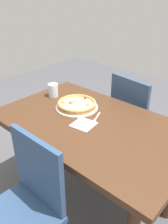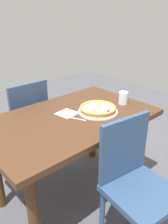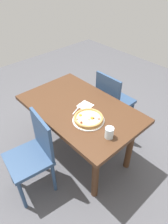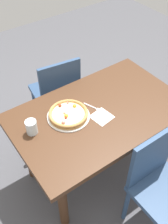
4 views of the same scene
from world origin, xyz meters
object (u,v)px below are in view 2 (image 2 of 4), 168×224
dining_table (70,129)px  napkin (67,113)px  chair_far (25,120)px  plate (98,111)px  fork (74,118)px  chair_near (135,182)px  drinking_glass (123,98)px  pizza (98,109)px

dining_table → napkin: size_ratio=9.41×
chair_far → plate: bearing=-68.7°
chair_far → plate: 0.80m
fork → napkin: (0.01, 0.11, -0.00)m
chair_near → drinking_glass: bearing=-125.5°
pizza → drinking_glass: (0.29, -0.02, 0.02)m
napkin → plate: bearing=-35.7°
napkin → fork: bearing=-97.4°
dining_table → chair_near: (0.02, -0.62, -0.13)m
chair_far → plate: (0.28, -0.71, 0.24)m
plate → pizza: 0.03m
dining_table → drinking_glass: size_ratio=12.49×
chair_far → napkin: size_ratio=6.38×
plate → drinking_glass: (0.29, -0.02, 0.05)m
fork → napkin: fork is taller
chair_far → fork: bearing=-84.7°
dining_table → pizza: size_ratio=4.55×
pizza → drinking_glass: size_ratio=2.74×
chair_near → napkin: size_ratio=6.38×
chair_near → napkin: chair_near is taller
chair_near → chair_far: 1.25m
chair_near → fork: chair_near is taller
chair_far → napkin: chair_far is taller
chair_near → pizza: 0.64m
plate → fork: size_ratio=1.97×
dining_table → drinking_glass: (0.51, -0.10, 0.16)m
pizza → napkin: 0.25m
drinking_glass → dining_table: bearing=168.4°
chair_far → drinking_glass: bearing=-52.3°
dining_table → drinking_glass: 0.54m
chair_far → pizza: (0.28, -0.71, 0.27)m
dining_table → plate: plate is taller
dining_table → pizza: (0.22, -0.08, 0.14)m
drinking_glass → napkin: drinking_glass is taller
dining_table → plate: bearing=-20.8°
chair_far → plate: size_ratio=2.83×
drinking_glass → napkin: bearing=161.4°
plate → fork: bearing=170.1°
dining_table → chair_far: chair_far is taller
fork → napkin: size_ratio=1.14×
napkin → drinking_glass: bearing=-18.6°
chair_near → pizza: chair_near is taller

